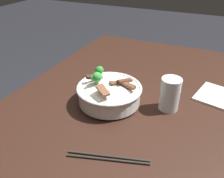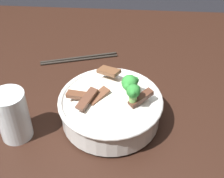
# 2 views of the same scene
# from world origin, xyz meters

# --- Properties ---
(dining_table) EXTENTS (1.36, 0.97, 0.74)m
(dining_table) POSITION_xyz_m (0.00, 0.00, 0.65)
(dining_table) COLOR black
(dining_table) RESTS_ON ground
(rice_bowl) EXTENTS (0.25, 0.25, 0.14)m
(rice_bowl) POSITION_xyz_m (-0.07, 0.08, 0.79)
(rice_bowl) COLOR white
(rice_bowl) RESTS_ON dining_table
(drinking_glass) EXTENTS (0.07, 0.07, 0.13)m
(drinking_glass) POSITION_xyz_m (-0.01, -0.13, 0.80)
(drinking_glass) COLOR white
(drinking_glass) RESTS_ON dining_table
(chopsticks_pair) EXTENTS (0.09, 0.23, 0.01)m
(chopsticks_pair) POSITION_xyz_m (-0.33, -0.03, 0.75)
(chopsticks_pair) COLOR #28231E
(chopsticks_pair) RESTS_ON dining_table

